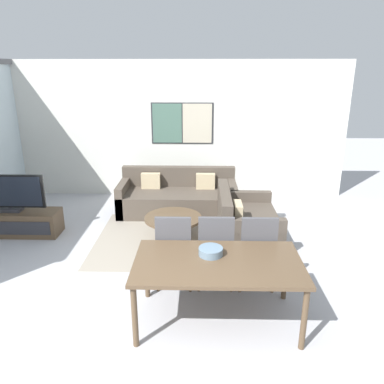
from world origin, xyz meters
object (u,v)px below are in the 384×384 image
at_px(tv_console, 13,222).
at_px(dining_table, 218,267).
at_px(sofa_side, 243,223).
at_px(dining_chair_centre, 215,248).
at_px(sofa_main, 178,198).
at_px(fruit_bowl, 211,251).
at_px(dining_chair_left, 174,248).
at_px(dining_chair_right, 257,249).
at_px(television, 8,193).
at_px(coffee_table, 173,222).

height_order(tv_console, dining_table, dining_table).
bearing_deg(tv_console, sofa_side, -1.39).
bearing_deg(dining_chair_centre, sofa_main, 103.34).
height_order(dining_table, dining_chair_centre, dining_chair_centre).
xyz_separation_m(sofa_side, fruit_bowl, (-0.57, -1.94, 0.50)).
bearing_deg(dining_chair_left, dining_chair_right, 0.34).
relative_size(television, dining_chair_right, 1.19).
relative_size(tv_console, dining_chair_left, 1.56).
height_order(tv_console, sofa_side, sofa_side).
bearing_deg(fruit_bowl, sofa_side, 73.57).
xyz_separation_m(dining_chair_left, fruit_bowl, (0.43, -0.52, 0.24)).
distance_m(coffee_table, dining_chair_right, 1.78).
bearing_deg(dining_chair_left, fruit_bowl, -49.95).
xyz_separation_m(sofa_side, dining_chair_right, (0.01, -1.42, 0.26)).
distance_m(tv_console, television, 0.51).
bearing_deg(dining_chair_left, coffee_table, 94.74).
bearing_deg(dining_chair_centre, sofa_side, 70.58).
height_order(dining_table, dining_chair_left, dining_chair_left).
relative_size(sofa_side, dining_chair_left, 1.40).
height_order(tv_console, fruit_bowl, fruit_bowl).
distance_m(tv_console, dining_chair_left, 3.19).
xyz_separation_m(television, dining_chair_right, (3.80, -1.51, -0.18)).
bearing_deg(sofa_main, television, -157.44).
xyz_separation_m(sofa_side, dining_chair_left, (-1.00, -1.42, 0.26)).
height_order(tv_console, sofa_main, sofa_main).
relative_size(sofa_main, dining_chair_left, 2.21).
relative_size(dining_chair_left, fruit_bowl, 3.75).
bearing_deg(dining_chair_left, sofa_side, 54.77).
distance_m(television, fruit_bowl, 3.81).
distance_m(dining_table, fruit_bowl, 0.19).
relative_size(television, sofa_main, 0.54).
relative_size(tv_console, sofa_side, 1.12).
distance_m(dining_chair_centre, dining_chair_right, 0.51).
xyz_separation_m(sofa_main, sofa_side, (1.12, -1.20, 0.00)).
bearing_deg(dining_chair_centre, dining_chair_right, -0.65).
relative_size(dining_table, dining_chair_right, 1.78).
relative_size(sofa_side, dining_chair_centre, 1.40).
bearing_deg(fruit_bowl, sofa_main, 99.86).
bearing_deg(sofa_side, dining_table, 166.51).
xyz_separation_m(sofa_side, coffee_table, (-1.12, -0.06, 0.02)).
distance_m(dining_chair_left, fruit_bowl, 0.71).
xyz_separation_m(sofa_main, dining_chair_left, (0.11, -2.63, 0.27)).
bearing_deg(television, tv_console, -90.00).
xyz_separation_m(television, sofa_side, (3.79, -0.09, -0.44)).
bearing_deg(fruit_bowl, dining_chair_right, 41.88).
distance_m(sofa_main, dining_chair_left, 2.64).
bearing_deg(dining_chair_left, television, 151.48).
xyz_separation_m(sofa_main, dining_chair_centre, (0.62, -2.62, 0.27)).
relative_size(coffee_table, dining_chair_centre, 0.92).
bearing_deg(coffee_table, dining_chair_right, -50.28).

